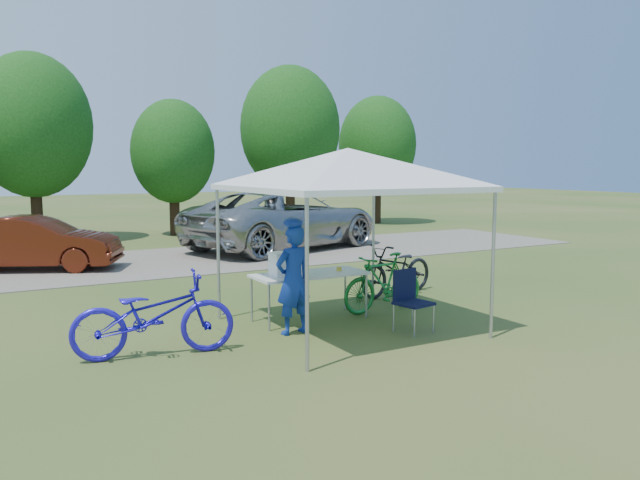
{
  "coord_description": "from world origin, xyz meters",
  "views": [
    {
      "loc": [
        -4.94,
        -7.9,
        2.46
      ],
      "look_at": [
        0.66,
        2.0,
        1.11
      ],
      "focal_mm": 35.0,
      "sensor_mm": 36.0,
      "label": 1
    }
  ],
  "objects_px": {
    "cooler": "(287,263)",
    "bike_blue": "(154,315)",
    "bike_green": "(383,282)",
    "minivan": "(285,219)",
    "bike_dark": "(397,269)",
    "folding_table": "(310,276)",
    "folding_chair": "(409,295)",
    "cyclist": "(293,280)",
    "sedan": "(35,243)"
  },
  "relations": [
    {
      "from": "sedan",
      "to": "minivan",
      "type": "bearing_deg",
      "value": -60.53
    },
    {
      "from": "bike_green",
      "to": "bike_blue",
      "type": "bearing_deg",
      "value": -85.66
    },
    {
      "from": "bike_green",
      "to": "folding_table",
      "type": "bearing_deg",
      "value": -98.79
    },
    {
      "from": "cooler",
      "to": "sedan",
      "type": "xyz_separation_m",
      "value": [
        -2.98,
        7.42,
        -0.29
      ]
    },
    {
      "from": "cyclist",
      "to": "bike_blue",
      "type": "bearing_deg",
      "value": -4.37
    },
    {
      "from": "folding_table",
      "to": "bike_blue",
      "type": "relative_size",
      "value": 0.89
    },
    {
      "from": "cyclist",
      "to": "bike_green",
      "type": "relative_size",
      "value": 0.97
    },
    {
      "from": "folding_table",
      "to": "bike_blue",
      "type": "bearing_deg",
      "value": -164.87
    },
    {
      "from": "bike_blue",
      "to": "bike_dark",
      "type": "bearing_deg",
      "value": -63.02
    },
    {
      "from": "cyclist",
      "to": "folding_chair",
      "type": "bearing_deg",
      "value": 149.3
    },
    {
      "from": "bike_dark",
      "to": "minivan",
      "type": "distance_m",
      "value": 7.18
    },
    {
      "from": "cyclist",
      "to": "sedan",
      "type": "relative_size",
      "value": 0.42
    },
    {
      "from": "folding_table",
      "to": "cyclist",
      "type": "xyz_separation_m",
      "value": [
        -0.62,
        -0.64,
        0.09
      ]
    },
    {
      "from": "bike_green",
      "to": "bike_dark",
      "type": "distance_m",
      "value": 1.42
    },
    {
      "from": "bike_dark",
      "to": "cooler",
      "type": "bearing_deg",
      "value": -85.51
    },
    {
      "from": "folding_table",
      "to": "folding_chair",
      "type": "distance_m",
      "value": 1.66
    },
    {
      "from": "cooler",
      "to": "bike_dark",
      "type": "bearing_deg",
      "value": 17.46
    },
    {
      "from": "bike_dark",
      "to": "sedan",
      "type": "bearing_deg",
      "value": -151.47
    },
    {
      "from": "minivan",
      "to": "cooler",
      "type": "bearing_deg",
      "value": 136.13
    },
    {
      "from": "bike_green",
      "to": "sedan",
      "type": "relative_size",
      "value": 0.43
    },
    {
      "from": "folding_chair",
      "to": "minivan",
      "type": "relative_size",
      "value": 0.15
    },
    {
      "from": "folding_chair",
      "to": "minivan",
      "type": "height_order",
      "value": "minivan"
    },
    {
      "from": "folding_table",
      "to": "bike_green",
      "type": "xyz_separation_m",
      "value": [
        1.37,
        -0.11,
        -0.22
      ]
    },
    {
      "from": "bike_blue",
      "to": "folding_chair",
      "type": "bearing_deg",
      "value": -89.97
    },
    {
      "from": "folding_chair",
      "to": "cooler",
      "type": "height_order",
      "value": "cooler"
    },
    {
      "from": "bike_green",
      "to": "cyclist",
      "type": "bearing_deg",
      "value": -79.45
    },
    {
      "from": "folding_table",
      "to": "folding_chair",
      "type": "height_order",
      "value": "folding_chair"
    },
    {
      "from": "minivan",
      "to": "bike_green",
      "type": "bearing_deg",
      "value": 147.47
    },
    {
      "from": "bike_blue",
      "to": "bike_green",
      "type": "relative_size",
      "value": 1.25
    },
    {
      "from": "cooler",
      "to": "bike_blue",
      "type": "distance_m",
      "value": 2.43
    },
    {
      "from": "folding_chair",
      "to": "minivan",
      "type": "distance_m",
      "value": 9.65
    },
    {
      "from": "folding_chair",
      "to": "bike_dark",
      "type": "xyz_separation_m",
      "value": [
        1.42,
        2.22,
        -0.04
      ]
    },
    {
      "from": "cooler",
      "to": "bike_green",
      "type": "distance_m",
      "value": 1.84
    },
    {
      "from": "folding_table",
      "to": "minivan",
      "type": "relative_size",
      "value": 0.29
    },
    {
      "from": "folding_chair",
      "to": "bike_green",
      "type": "relative_size",
      "value": 0.56
    },
    {
      "from": "folding_chair",
      "to": "cyclist",
      "type": "xyz_separation_m",
      "value": [
        -1.59,
        0.7,
        0.26
      ]
    },
    {
      "from": "folding_chair",
      "to": "sedan",
      "type": "height_order",
      "value": "sedan"
    },
    {
      "from": "cooler",
      "to": "bike_blue",
      "type": "relative_size",
      "value": 0.25
    },
    {
      "from": "cyclist",
      "to": "bike_blue",
      "type": "xyz_separation_m",
      "value": [
        -2.08,
        -0.09,
        -0.26
      ]
    },
    {
      "from": "cyclist",
      "to": "bike_blue",
      "type": "height_order",
      "value": "cyclist"
    },
    {
      "from": "bike_green",
      "to": "cooler",
      "type": "bearing_deg",
      "value": -97.78
    },
    {
      "from": "cooler",
      "to": "sedan",
      "type": "height_order",
      "value": "sedan"
    },
    {
      "from": "cooler",
      "to": "minivan",
      "type": "height_order",
      "value": "minivan"
    },
    {
      "from": "minivan",
      "to": "sedan",
      "type": "distance_m",
      "value": 6.9
    },
    {
      "from": "cooler",
      "to": "bike_dark",
      "type": "xyz_separation_m",
      "value": [
        2.8,
        0.88,
        -0.44
      ]
    },
    {
      "from": "bike_dark",
      "to": "bike_blue",
      "type": "bearing_deg",
      "value": -85.41
    },
    {
      "from": "bike_blue",
      "to": "bike_dark",
      "type": "distance_m",
      "value": 5.34
    },
    {
      "from": "folding_table",
      "to": "cooler",
      "type": "distance_m",
      "value": 0.47
    },
    {
      "from": "folding_chair",
      "to": "bike_blue",
      "type": "bearing_deg",
      "value": 160.55
    },
    {
      "from": "folding_chair",
      "to": "bike_dark",
      "type": "bearing_deg",
      "value": 47.25
    }
  ]
}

